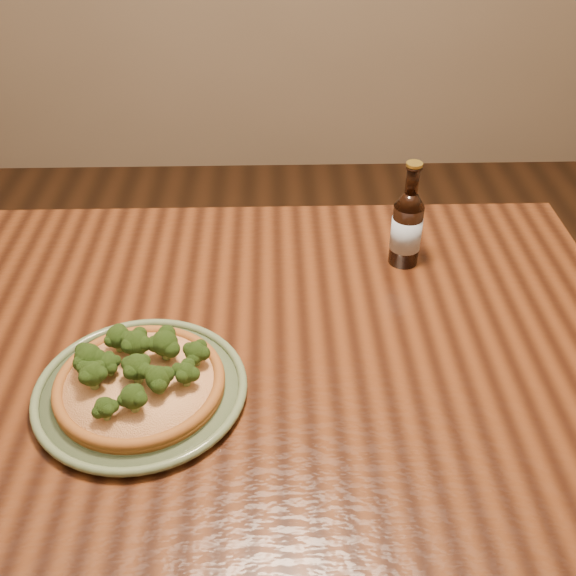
{
  "coord_description": "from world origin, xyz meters",
  "views": [
    {
      "loc": [
        0.18,
        -0.76,
        1.51
      ],
      "look_at": [
        0.2,
        0.15,
        0.82
      ],
      "focal_mm": 42.0,
      "sensor_mm": 36.0,
      "label": 1
    }
  ],
  "objects_px": {
    "beer_bottle": "(407,227)",
    "plate": "(141,390)",
    "table": "(174,382)",
    "pizza": "(139,379)"
  },
  "relations": [
    {
      "from": "table",
      "to": "beer_bottle",
      "type": "height_order",
      "value": "beer_bottle"
    },
    {
      "from": "table",
      "to": "beer_bottle",
      "type": "xyz_separation_m",
      "value": [
        0.43,
        0.23,
        0.17
      ]
    },
    {
      "from": "table",
      "to": "pizza",
      "type": "bearing_deg",
      "value": -103.64
    },
    {
      "from": "pizza",
      "to": "beer_bottle",
      "type": "relative_size",
      "value": 1.22
    },
    {
      "from": "pizza",
      "to": "beer_bottle",
      "type": "xyz_separation_m",
      "value": [
        0.46,
        0.35,
        0.05
      ]
    },
    {
      "from": "plate",
      "to": "beer_bottle",
      "type": "height_order",
      "value": "beer_bottle"
    },
    {
      "from": "beer_bottle",
      "to": "table",
      "type": "bearing_deg",
      "value": -130.34
    },
    {
      "from": "plate",
      "to": "beer_bottle",
      "type": "relative_size",
      "value": 1.53
    },
    {
      "from": "beer_bottle",
      "to": "plate",
      "type": "bearing_deg",
      "value": -121.08
    },
    {
      "from": "plate",
      "to": "beer_bottle",
      "type": "distance_m",
      "value": 0.58
    }
  ]
}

